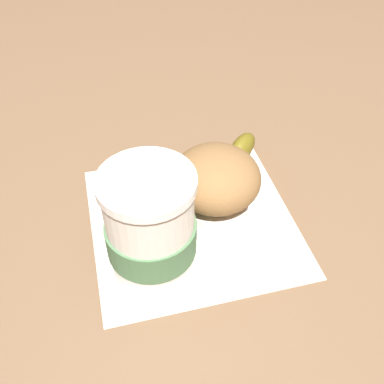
{
  "coord_description": "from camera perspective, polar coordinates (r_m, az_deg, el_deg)",
  "views": [
    {
      "loc": [
        -0.37,
        0.02,
        0.41
      ],
      "look_at": [
        0.0,
        0.0,
        0.05
      ],
      "focal_mm": 42.0,
      "sensor_mm": 36.0,
      "label": 1
    }
  ],
  "objects": [
    {
      "name": "muffin",
      "position": [
        0.51,
        2.97,
        1.02
      ],
      "size": [
        0.1,
        0.1,
        0.1
      ],
      "color": "white",
      "rests_on": "paper_napkin"
    },
    {
      "name": "banana",
      "position": [
        0.6,
        3.43,
        3.38
      ],
      "size": [
        0.11,
        0.13,
        0.03
      ],
      "color": "yellow",
      "rests_on": "paper_napkin"
    },
    {
      "name": "coffee_cup",
      "position": [
        0.46,
        -5.29,
        -4.59
      ],
      "size": [
        0.1,
        0.1,
        0.13
      ],
      "color": "silver",
      "rests_on": "paper_napkin"
    },
    {
      "name": "ground_plane",
      "position": [
        0.55,
        0.0,
        -3.63
      ],
      "size": [
        3.0,
        3.0,
        0.0
      ],
      "primitive_type": "plane",
      "color": "brown"
    },
    {
      "name": "paper_napkin",
      "position": [
        0.55,
        0.0,
        -3.58
      ],
      "size": [
        0.28,
        0.28,
        0.0
      ],
      "primitive_type": "cube",
      "rotation": [
        0.0,
        0.0,
        0.2
      ],
      "color": "white",
      "rests_on": "ground_plane"
    }
  ]
}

